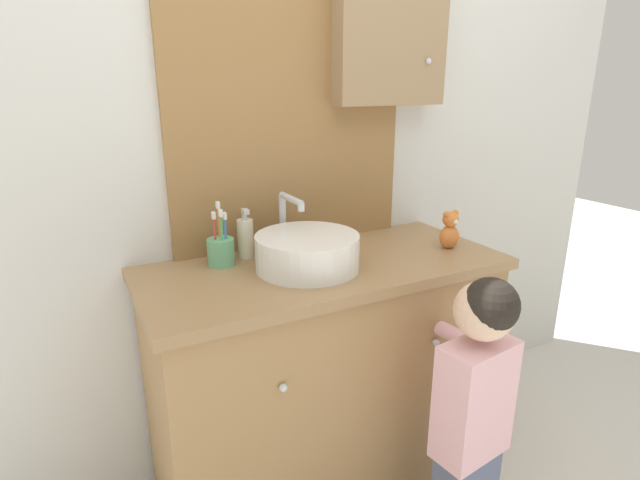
{
  "coord_description": "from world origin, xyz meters",
  "views": [
    {
      "loc": [
        -0.72,
        -1.0,
        1.39
      ],
      "look_at": [
        -0.05,
        0.29,
        0.93
      ],
      "focal_mm": 28.0,
      "sensor_mm": 36.0,
      "label": 1
    }
  ],
  "objects_px": {
    "sink_basin": "(307,251)",
    "soap_dispenser": "(246,238)",
    "teddy_bear": "(450,230)",
    "child_figure": "(474,399)",
    "toothbrush_holder": "(221,250)"
  },
  "relations": [
    {
      "from": "soap_dispenser",
      "to": "child_figure",
      "type": "distance_m",
      "value": 0.86
    },
    {
      "from": "child_figure",
      "to": "teddy_bear",
      "type": "relative_size",
      "value": 6.57
    },
    {
      "from": "sink_basin",
      "to": "toothbrush_holder",
      "type": "height_order",
      "value": "sink_basin"
    },
    {
      "from": "toothbrush_holder",
      "to": "soap_dispenser",
      "type": "relative_size",
      "value": 1.2
    },
    {
      "from": "toothbrush_holder",
      "to": "sink_basin",
      "type": "bearing_deg",
      "value": -33.76
    },
    {
      "from": "child_figure",
      "to": "teddy_bear",
      "type": "bearing_deg",
      "value": 60.49
    },
    {
      "from": "sink_basin",
      "to": "soap_dispenser",
      "type": "relative_size",
      "value": 2.22
    },
    {
      "from": "sink_basin",
      "to": "teddy_bear",
      "type": "height_order",
      "value": "sink_basin"
    },
    {
      "from": "sink_basin",
      "to": "child_figure",
      "type": "xyz_separation_m",
      "value": [
        0.31,
        -0.45,
        -0.36
      ]
    },
    {
      "from": "toothbrush_holder",
      "to": "soap_dispenser",
      "type": "bearing_deg",
      "value": 18.14
    },
    {
      "from": "sink_basin",
      "to": "teddy_bear",
      "type": "distance_m",
      "value": 0.54
    },
    {
      "from": "child_figure",
      "to": "teddy_bear",
      "type": "xyz_separation_m",
      "value": [
        0.22,
        0.39,
        0.37
      ]
    },
    {
      "from": "soap_dispenser",
      "to": "toothbrush_holder",
      "type": "bearing_deg",
      "value": -161.86
    },
    {
      "from": "teddy_bear",
      "to": "soap_dispenser",
      "type": "bearing_deg",
      "value": 160.35
    },
    {
      "from": "sink_basin",
      "to": "toothbrush_holder",
      "type": "distance_m",
      "value": 0.28
    }
  ]
}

